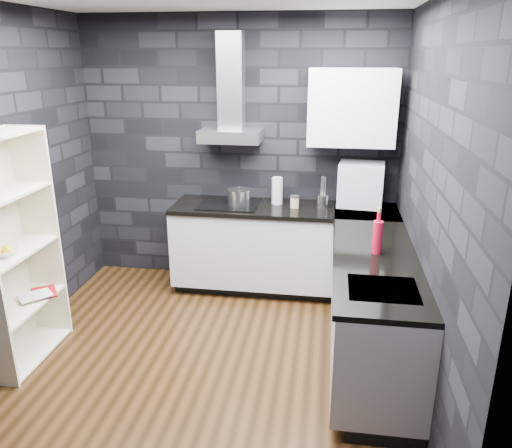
% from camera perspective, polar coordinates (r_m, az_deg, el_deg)
% --- Properties ---
extents(ground, '(3.20, 3.20, 0.00)m').
position_cam_1_polar(ground, '(4.19, -5.86, -14.85)').
color(ground, '#3C230F').
extents(wall_back, '(3.20, 0.05, 2.70)m').
position_cam_1_polar(wall_back, '(5.17, -1.91, 8.05)').
color(wall_back, black).
rests_on(wall_back, ground).
extents(wall_front, '(3.20, 0.05, 2.70)m').
position_cam_1_polar(wall_front, '(2.19, -17.59, -8.25)').
color(wall_front, black).
rests_on(wall_front, ground).
extents(wall_right, '(0.05, 3.20, 2.70)m').
position_cam_1_polar(wall_right, '(3.57, 19.55, 2.02)').
color(wall_right, black).
rests_on(wall_right, ground).
extents(toekick_back, '(2.18, 0.50, 0.10)m').
position_cam_1_polar(toekick_back, '(5.24, 3.10, -6.82)').
color(toekick_back, black).
rests_on(toekick_back, ground).
extents(toekick_right, '(0.50, 1.78, 0.10)m').
position_cam_1_polar(toekick_right, '(4.16, 13.31, -14.74)').
color(toekick_right, black).
rests_on(toekick_right, ground).
extents(counter_back_cab, '(2.20, 0.60, 0.76)m').
position_cam_1_polar(counter_back_cab, '(5.03, 3.14, -2.60)').
color(counter_back_cab, '#B7B7BC').
rests_on(counter_back_cab, ground).
extents(counter_right_cab, '(0.60, 1.80, 0.76)m').
position_cam_1_polar(counter_right_cab, '(3.94, 13.20, -9.50)').
color(counter_right_cab, '#B7B7BC').
rests_on(counter_right_cab, ground).
extents(counter_back_top, '(2.20, 0.62, 0.04)m').
position_cam_1_polar(counter_back_top, '(4.89, 3.21, 1.73)').
color(counter_back_top, black).
rests_on(counter_back_top, counter_back_cab).
extents(counter_right_top, '(0.62, 1.80, 0.04)m').
position_cam_1_polar(counter_right_top, '(3.77, 13.50, -4.12)').
color(counter_right_top, black).
rests_on(counter_right_top, counter_right_cab).
extents(counter_corner_top, '(0.62, 0.62, 0.04)m').
position_cam_1_polar(counter_corner_top, '(4.89, 12.59, 1.31)').
color(counter_corner_top, black).
rests_on(counter_corner_top, counter_right_cab).
extents(hood_body, '(0.60, 0.34, 0.12)m').
position_cam_1_polar(hood_body, '(4.95, -2.93, 10.03)').
color(hood_body, '#A6A6AA').
rests_on(hood_body, wall_back).
extents(hood_chimney, '(0.24, 0.20, 0.90)m').
position_cam_1_polar(hood_chimney, '(4.97, -2.86, 15.98)').
color(hood_chimney, '#A6A6AA').
rests_on(hood_chimney, hood_body).
extents(upper_cabinet, '(0.80, 0.35, 0.70)m').
position_cam_1_polar(upper_cabinet, '(4.81, 10.90, 12.96)').
color(upper_cabinet, silver).
rests_on(upper_cabinet, wall_back).
extents(cooktop, '(0.58, 0.50, 0.01)m').
position_cam_1_polar(cooktop, '(4.97, -3.10, 2.33)').
color(cooktop, black).
rests_on(cooktop, counter_back_top).
extents(sink_rim, '(0.44, 0.40, 0.01)m').
position_cam_1_polar(sink_rim, '(3.31, 14.33, -7.25)').
color(sink_rim, '#A6A6AA').
rests_on(sink_rim, counter_right_top).
extents(pot, '(0.27, 0.27, 0.13)m').
position_cam_1_polar(pot, '(4.93, -1.95, 3.08)').
color(pot, '#B6B7BB').
rests_on(pot, cooktop).
extents(glass_vase, '(0.13, 0.13, 0.27)m').
position_cam_1_polar(glass_vase, '(4.95, 2.43, 3.82)').
color(glass_vase, silver).
rests_on(glass_vase, counter_back_top).
extents(storage_jar, '(0.10, 0.10, 0.10)m').
position_cam_1_polar(storage_jar, '(4.86, 4.44, 2.48)').
color(storage_jar, tan).
rests_on(storage_jar, counter_back_top).
extents(utensil_crock, '(0.11, 0.11, 0.13)m').
position_cam_1_polar(utensil_crock, '(4.85, 7.59, 2.53)').
color(utensil_crock, '#B6B7BB').
rests_on(utensil_crock, counter_back_top).
extents(appliance_garage, '(0.45, 0.37, 0.42)m').
position_cam_1_polar(appliance_garage, '(4.93, 11.88, 4.44)').
color(appliance_garage, '#B5B7BD').
rests_on(appliance_garage, counter_back_top).
extents(red_bottle, '(0.09, 0.09, 0.25)m').
position_cam_1_polar(red_bottle, '(3.82, 13.69, -1.48)').
color(red_bottle, '#B10F2B').
rests_on(red_bottle, counter_right_top).
extents(bookshelf, '(0.48, 0.85, 1.80)m').
position_cam_1_polar(bookshelf, '(4.19, -26.15, -2.92)').
color(bookshelf, beige).
rests_on(bookshelf, ground).
extents(fruit_bowl, '(0.25, 0.25, 0.05)m').
position_cam_1_polar(fruit_bowl, '(4.12, -26.87, -2.87)').
color(fruit_bowl, white).
rests_on(fruit_bowl, bookshelf).
extents(book_red, '(0.16, 0.13, 0.25)m').
position_cam_1_polar(book_red, '(4.43, -24.42, -6.14)').
color(book_red, maroon).
rests_on(book_red, bookshelf).
extents(book_second, '(0.14, 0.14, 0.24)m').
position_cam_1_polar(book_second, '(4.43, -24.41, -5.82)').
color(book_second, '#B2B2B2').
rests_on(book_second, bookshelf).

